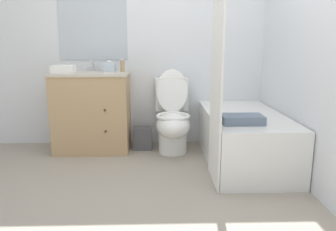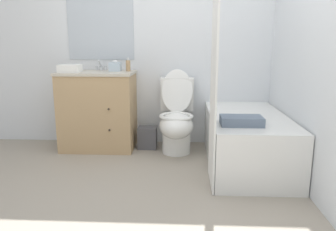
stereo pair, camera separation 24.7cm
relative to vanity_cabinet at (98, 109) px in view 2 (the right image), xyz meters
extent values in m
plane|color=gray|center=(0.78, -1.35, -0.45)|extent=(14.00, 14.00, 0.00)
cube|color=silver|center=(0.78, 0.28, 0.80)|extent=(8.00, 0.05, 2.50)
cube|color=#B2BCC6|center=(0.00, 0.25, 1.01)|extent=(0.77, 0.01, 0.93)
cube|color=silver|center=(2.00, -0.54, 0.80)|extent=(0.05, 2.61, 2.50)
cube|color=tan|center=(0.00, 0.00, -0.03)|extent=(0.81, 0.52, 0.85)
cube|color=beige|center=(0.00, 0.00, 0.41)|extent=(0.83, 0.54, 0.03)
cylinder|color=white|center=(0.00, 0.00, 0.37)|extent=(0.31, 0.31, 0.10)
sphere|color=#382D23|center=(0.18, -0.27, 0.06)|extent=(0.02, 0.02, 0.02)
sphere|color=#382D23|center=(0.18, -0.27, -0.17)|extent=(0.02, 0.02, 0.02)
cylinder|color=silver|center=(0.00, 0.19, 0.45)|extent=(0.04, 0.04, 0.04)
cylinder|color=silver|center=(0.00, 0.15, 0.51)|extent=(0.02, 0.11, 0.09)
cylinder|color=silver|center=(-0.06, 0.19, 0.45)|extent=(0.03, 0.03, 0.04)
cylinder|color=silver|center=(0.05, 0.19, 0.45)|extent=(0.03, 0.03, 0.04)
cylinder|color=white|center=(0.89, -0.13, -0.33)|extent=(0.31, 0.31, 0.23)
ellipsoid|color=white|center=(0.89, -0.20, -0.13)|extent=(0.37, 0.52, 0.28)
torus|color=white|center=(0.89, -0.20, -0.02)|extent=(0.37, 0.37, 0.04)
cube|color=white|center=(0.89, 0.15, 0.16)|extent=(0.38, 0.18, 0.38)
ellipsoid|color=white|center=(0.89, 0.03, 0.21)|extent=(0.35, 0.15, 0.48)
cube|color=white|center=(1.60, -0.46, -0.20)|extent=(0.74, 1.44, 0.51)
cube|color=#A8ADAE|center=(1.60, -0.46, 0.05)|extent=(0.62, 1.32, 0.01)
cube|color=white|center=(1.22, -0.94, 0.50)|extent=(0.02, 0.50, 1.89)
cube|color=#4C4C51|center=(0.56, 0.01, -0.33)|extent=(0.21, 0.18, 0.25)
cube|color=silver|center=(0.20, 0.07, 0.48)|extent=(0.13, 0.12, 0.10)
ellipsoid|color=white|center=(0.20, 0.07, 0.54)|extent=(0.06, 0.04, 0.03)
cylinder|color=tan|center=(0.34, 0.07, 0.49)|extent=(0.05, 0.05, 0.12)
cylinder|color=silver|center=(0.34, 0.07, 0.57)|extent=(0.03, 0.03, 0.03)
cube|color=white|center=(-0.26, -0.11, 0.47)|extent=(0.23, 0.18, 0.08)
cube|color=slate|center=(1.47, -0.86, 0.09)|extent=(0.36, 0.21, 0.08)
camera|label=1|loc=(0.74, -3.61, 0.74)|focal=35.00mm
camera|label=2|loc=(0.98, -3.61, 0.74)|focal=35.00mm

